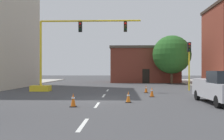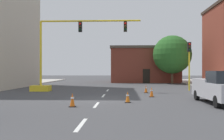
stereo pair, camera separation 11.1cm
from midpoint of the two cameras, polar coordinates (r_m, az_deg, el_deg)
The scene contains 14 objects.
ground_plane at distance 18.35m, azimuth -2.53°, elevation -6.38°, with size 160.00×160.00×0.00m, color #424244.
lane_stripe_seg_1 at distance 10.00m, azimuth -6.67°, elevation -11.73°, with size 0.16×2.40×0.01m, color silver.
lane_stripe_seg_2 at distance 15.38m, azimuth -3.47°, elevation -7.60°, with size 0.16×2.40×0.01m, color silver.
lane_stripe_seg_3 at distance 20.83m, azimuth -1.95°, elevation -5.61°, with size 0.16×2.40×0.01m, color silver.
lane_stripe_seg_4 at distance 26.30m, azimuth -1.08°, elevation -4.44°, with size 0.16×2.40×0.01m, color silver.
building_brick_center at distance 45.49m, azimuth 6.82°, elevation 1.14°, with size 11.34×9.44×5.88m.
traffic_signal_gantry at distance 25.77m, azimuth -12.35°, elevation 0.64°, with size 10.51×1.20×6.83m.
traffic_light_pole_right at distance 27.08m, azimuth 16.35°, elevation 3.15°, with size 0.32×0.47×4.80m.
tree_right_far at distance 40.11m, azimuth 12.80°, elevation 3.29°, with size 5.72×5.72×7.21m.
pickup_truck_silver at distance 17.04m, azimuth 22.63°, elevation -3.58°, with size 2.07×5.42×1.99m.
traffic_cone_roadside_a at distance 20.06m, azimuth 8.55°, elevation -4.75°, with size 0.36×0.36×0.77m.
traffic_cone_roadside_b at distance 14.67m, azimuth -8.66°, elevation -6.47°, with size 0.36×0.36×0.78m.
traffic_cone_roadside_c at distance 23.60m, azimuth 7.30°, elevation -4.12°, with size 0.36×0.36×0.70m.
traffic_cone_roadside_d at distance 16.44m, azimuth 3.39°, elevation -5.90°, with size 0.36×0.36×0.71m.
Camera 1 is at (1.46, -18.18, 2.03)m, focal length 41.97 mm.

